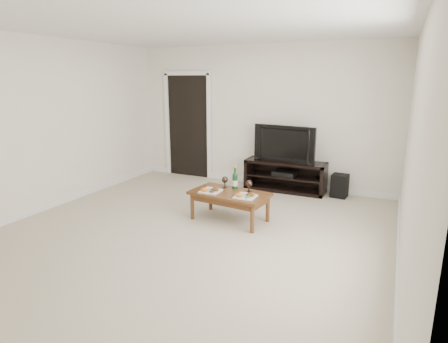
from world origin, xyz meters
TOP-DOWN VIEW (x-y plane):
  - floor at (0.00, 0.00)m, footprint 5.50×5.50m
  - back_wall at (0.00, 2.77)m, footprint 5.00×0.04m
  - ceiling at (0.00, 0.00)m, footprint 5.00×5.50m
  - doorway at (-1.55, 2.73)m, footprint 0.90×0.02m
  - media_console at (0.59, 2.50)m, footprint 1.44×0.45m
  - television at (0.59, 2.50)m, footprint 1.14×0.29m
  - av_receiver at (0.58, 2.48)m, footprint 0.42×0.32m
  - subwoofer at (1.55, 2.53)m, footprint 0.28×0.28m
  - coffee_table at (0.28, 0.72)m, footprint 1.16×0.72m
  - plate_left at (0.02, 0.63)m, footprint 0.27×0.27m
  - plate_right at (0.57, 0.61)m, footprint 0.27×0.27m
  - wine_bottle at (0.28, 0.91)m, footprint 0.07×0.07m
  - goblet_left at (0.12, 0.91)m, footprint 0.09×0.09m
  - goblet_right at (0.52, 0.87)m, footprint 0.09×0.09m

SIDE VIEW (x-z plane):
  - floor at x=0.00m, z-range 0.00..0.00m
  - subwoofer at x=1.55m, z-range 0.00..0.40m
  - coffee_table at x=0.28m, z-range 0.00..0.42m
  - media_console at x=0.59m, z-range 0.00..0.55m
  - av_receiver at x=0.58m, z-range 0.29..0.36m
  - plate_left at x=0.02m, z-range 0.42..0.49m
  - plate_right at x=0.57m, z-range 0.42..0.49m
  - goblet_left at x=0.12m, z-range 0.42..0.59m
  - goblet_right at x=0.52m, z-range 0.42..0.59m
  - wine_bottle at x=0.28m, z-range 0.42..0.77m
  - television at x=0.59m, z-range 0.55..1.20m
  - doorway at x=-1.55m, z-range 0.00..2.05m
  - back_wall at x=0.00m, z-range 0.00..2.60m
  - ceiling at x=0.00m, z-range 2.60..2.64m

